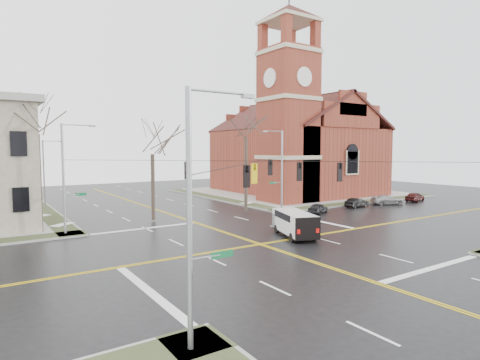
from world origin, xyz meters
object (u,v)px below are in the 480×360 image
signal_pole_sw (194,212)px  streetlight_north_a (45,171)px  parked_car_d (415,197)px  signal_pole_ne (281,168)px  tree_nw_near (152,150)px  church (293,140)px  parked_car_a (318,208)px  cargo_van (293,222)px  tree_ne (246,132)px  parked_car_b (357,203)px  parked_car_c (387,200)px  streetlight_north_b (27,165)px  signal_pole_nw (66,175)px  tree_nw_far (37,127)px

signal_pole_sw → streetlight_north_a: size_ratio=1.12×
parked_car_d → signal_pole_ne: bearing=67.1°
parked_car_d → tree_nw_near: 36.02m
church → parked_car_a: church is taller
church → signal_pole_ne: 19.22m
cargo_van → tree_ne: tree_ne is taller
signal_pole_sw → parked_car_b: (32.43, 20.30, -4.39)m
streetlight_north_a → parked_car_c: size_ratio=1.92×
streetlight_north_b → parked_car_a: bearing=-58.6°
parked_car_c → signal_pole_ne: bearing=102.3°
parked_car_b → signal_pole_sw: bearing=118.3°
tree_ne → parked_car_d: bearing=-11.0°
streetlight_north_b → tree_nw_near: 35.51m
signal_pole_nw → streetlight_north_b: size_ratio=1.12×
church → parked_car_c: (1.45, -16.53, -7.83)m
parked_car_a → tree_nw_near: tree_nw_near is taller
signal_pole_ne → signal_pole_sw: size_ratio=1.00×
parked_car_b → tree_nw_near: bearing=75.5°
signal_pole_sw → parked_car_b: size_ratio=2.67×
streetlight_north_a → church: bearing=-5.2°
tree_nw_near → signal_pole_ne: bearing=-7.5°
church → tree_ne: (-17.25, -11.89, 0.49)m
signal_pole_ne → tree_ne: size_ratio=0.73×
signal_pole_sw → streetlight_north_b: 59.51m
cargo_van → tree_ne: (3.60, 12.12, 7.74)m
signal_pole_nw → streetlight_north_a: (0.67, 16.50, -0.48)m
parked_car_b → parked_car_d: size_ratio=0.89×
signal_pole_sw → tree_ne: size_ratio=0.73×
signal_pole_sw → parked_car_a: (25.10, 19.49, -4.39)m
signal_pole_nw → cargo_van: size_ratio=1.60×
parked_car_c → parked_car_d: parked_car_d is taller
cargo_van → tree_ne: size_ratio=0.46×
parked_car_d → church: bearing=9.8°
tree_nw_near → streetlight_north_b: bearing=102.3°
signal_pole_ne → parked_car_c: (14.89, -3.25, -4.35)m
signal_pole_nw → parked_car_c: signal_pole_nw is taller
signal_pole_sw → parked_car_c: 42.64m
streetlight_north_a → tree_nw_near: 16.63m
church → signal_pole_nw: size_ratio=3.06×
signal_pole_ne → parked_car_d: 21.35m
cargo_van → parked_car_a: 12.24m
streetlight_north_b → parked_car_b: (31.76, -39.20, -3.91)m
church → tree_nw_near: 30.15m
parked_car_a → tree_ne: tree_ne is taller
signal_pole_nw → parked_car_d: signal_pole_nw is taller
signal_pole_ne → parked_car_c: bearing=-12.3°
cargo_van → parked_car_d: cargo_van is taller
signal_pole_sw → streetlight_north_b: size_ratio=1.12×
church → tree_nw_far: 39.57m
signal_pole_sw → tree_nw_far: tree_nw_far is taller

